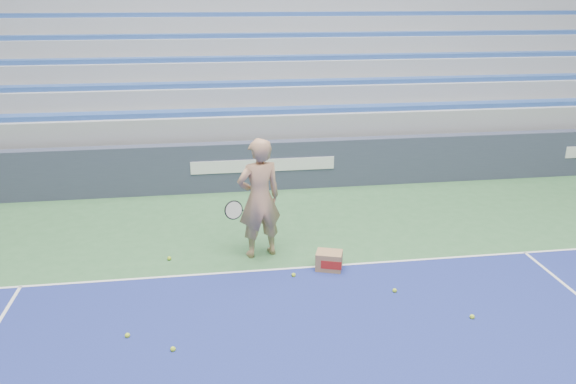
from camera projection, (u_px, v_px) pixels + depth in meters
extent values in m
cube|color=white|center=(288.00, 269.00, 9.07)|extent=(10.97, 0.05, 0.00)
cube|color=#353B51|center=(263.00, 165.00, 12.62)|extent=(30.00, 0.30, 1.10)
cube|color=white|center=(263.00, 165.00, 12.46)|extent=(3.20, 0.02, 0.28)
cube|color=#979A9F|center=(247.00, 122.00, 16.86)|extent=(30.00, 8.50, 1.10)
cube|color=#979A9F|center=(247.00, 95.00, 16.59)|extent=(30.00, 8.50, 0.50)
cube|color=#2C50A1|center=(259.00, 111.00, 12.88)|extent=(29.60, 0.42, 0.11)
cube|color=#979A9F|center=(245.00, 76.00, 16.82)|extent=(30.00, 7.65, 0.50)
cube|color=#2C50A1|center=(255.00, 83.00, 13.50)|extent=(29.60, 0.42, 0.11)
cube|color=#979A9F|center=(244.00, 58.00, 17.05)|extent=(30.00, 6.80, 0.50)
cube|color=#2C50A1|center=(252.00, 58.00, 14.13)|extent=(29.60, 0.42, 0.11)
cube|color=#979A9F|center=(242.00, 39.00, 17.27)|extent=(30.00, 5.95, 0.50)
cube|color=#2C50A1|center=(249.00, 35.00, 14.75)|extent=(29.60, 0.42, 0.11)
cube|color=#979A9F|center=(241.00, 22.00, 17.50)|extent=(30.00, 5.10, 0.50)
cube|color=#2C50A1|center=(246.00, 14.00, 15.37)|extent=(29.60, 0.42, 0.11)
cube|color=#979A9F|center=(240.00, 5.00, 17.73)|extent=(30.00, 4.25, 0.50)
cube|color=#979A9F|center=(236.00, 9.00, 20.06)|extent=(31.00, 0.40, 7.30)
imported|color=tan|center=(259.00, 198.00, 9.25)|extent=(0.85, 0.67, 2.05)
cylinder|color=black|center=(239.00, 209.00, 8.99)|extent=(0.12, 0.27, 0.08)
cylinder|color=beige|center=(234.00, 210.00, 8.68)|extent=(0.29, 0.16, 0.28)
torus|color=black|center=(234.00, 210.00, 8.68)|extent=(0.31, 0.18, 0.30)
cube|color=#99704A|center=(329.00, 261.00, 9.03)|extent=(0.49, 0.42, 0.31)
cube|color=#B21E19|center=(331.00, 265.00, 8.88)|extent=(0.31, 0.12, 0.14)
sphere|color=#B5DA2C|center=(472.00, 317.00, 7.69)|extent=(0.07, 0.07, 0.07)
sphere|color=#B5DA2C|center=(395.00, 291.00, 8.36)|extent=(0.07, 0.07, 0.07)
sphere|color=#B5DA2C|center=(173.00, 349.00, 6.99)|extent=(0.07, 0.07, 0.07)
sphere|color=#B5DA2C|center=(319.00, 265.00, 9.16)|extent=(0.07, 0.07, 0.07)
sphere|color=#B5DA2C|center=(127.00, 335.00, 7.27)|extent=(0.07, 0.07, 0.07)
sphere|color=#B5DA2C|center=(294.00, 275.00, 8.82)|extent=(0.07, 0.07, 0.07)
sphere|color=#B5DA2C|center=(169.00, 258.00, 9.38)|extent=(0.07, 0.07, 0.07)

